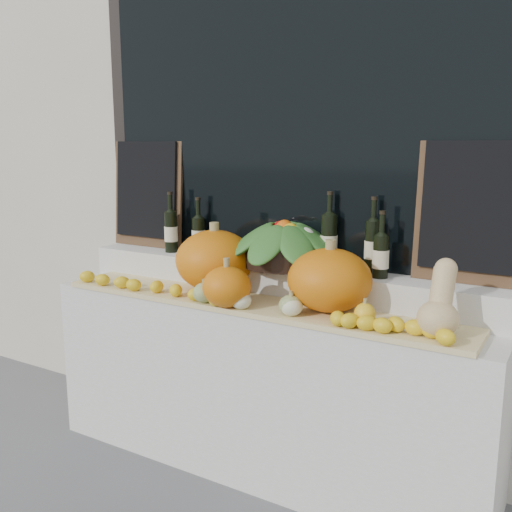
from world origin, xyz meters
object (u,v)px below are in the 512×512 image
(pumpkin_right, at_px, (330,280))
(wine_bottle_tall, at_px, (329,241))
(produce_bowl, at_px, (284,243))
(butternut_squash, at_px, (440,306))
(pumpkin_left, at_px, (215,260))

(pumpkin_right, height_order, wine_bottle_tall, wine_bottle_tall)
(produce_bowl, bearing_deg, pumpkin_right, -30.94)
(butternut_squash, distance_m, wine_bottle_tall, 0.73)
(pumpkin_left, relative_size, pumpkin_right, 1.05)
(pumpkin_right, distance_m, butternut_squash, 0.51)
(butternut_squash, bearing_deg, pumpkin_left, 173.26)
(pumpkin_right, relative_size, butternut_squash, 1.28)
(pumpkin_right, bearing_deg, butternut_squash, -10.32)
(pumpkin_left, bearing_deg, produce_bowl, 25.98)
(pumpkin_right, bearing_deg, pumpkin_left, 176.06)
(pumpkin_right, xyz_separation_m, wine_bottle_tall, (-0.12, 0.26, 0.13))
(produce_bowl, bearing_deg, pumpkin_left, -154.02)
(pumpkin_left, height_order, wine_bottle_tall, wine_bottle_tall)
(produce_bowl, bearing_deg, wine_bottle_tall, 14.01)
(pumpkin_left, xyz_separation_m, pumpkin_right, (0.66, -0.05, -0.01))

